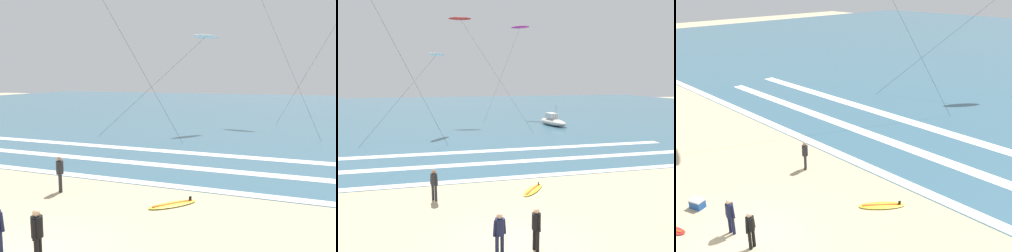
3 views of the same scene
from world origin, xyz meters
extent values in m
plane|color=tan|center=(0.00, 0.00, 0.00)|extent=(160.00, 160.00, 0.00)
cube|color=white|center=(-1.41, 7.93, 0.01)|extent=(58.47, 0.65, 0.01)
cube|color=white|center=(-1.76, 11.49, 0.01)|extent=(37.86, 0.88, 0.01)
cube|color=white|center=(-1.56, 15.30, 0.01)|extent=(39.15, 0.96, 0.01)
cylinder|color=black|center=(0.54, -0.27, 0.41)|extent=(0.13, 0.13, 0.82)
cylinder|color=black|center=(0.48, -0.07, 0.41)|extent=(0.13, 0.13, 0.82)
cylinder|color=black|center=(0.51, -0.17, 1.11)|extent=(0.32, 0.32, 0.58)
cylinder|color=black|center=(0.56, -0.35, 1.08)|extent=(0.12, 0.15, 0.56)
cylinder|color=black|center=(0.46, 0.01, 1.08)|extent=(0.12, 0.15, 0.56)
sphere|color=tan|center=(0.51, -0.17, 1.49)|extent=(0.21, 0.21, 0.21)
cylinder|color=#232328|center=(-2.90, 5.29, 0.41)|extent=(0.13, 0.13, 0.82)
cylinder|color=#232328|center=(-3.05, 5.43, 0.41)|extent=(0.13, 0.13, 0.82)
cylinder|color=#232328|center=(-2.98, 5.36, 1.11)|extent=(0.32, 0.32, 0.58)
cylinder|color=#232328|center=(-2.84, 5.23, 1.08)|extent=(0.16, 0.16, 0.56)
cylinder|color=#232328|center=(-3.11, 5.49, 1.08)|extent=(0.16, 0.16, 0.56)
sphere|color=#9E7051|center=(-2.98, 5.36, 1.49)|extent=(0.21, 0.21, 0.21)
cylinder|color=#141938|center=(-0.73, -0.25, 0.41)|extent=(0.13, 0.13, 0.82)
cylinder|color=#141938|center=(-0.92, -0.30, 0.41)|extent=(0.13, 0.13, 0.82)
cylinder|color=#141938|center=(-0.83, -0.27, 1.11)|extent=(0.32, 0.32, 0.58)
cylinder|color=#141938|center=(-0.65, -0.22, 1.08)|extent=(0.15, 0.12, 0.56)
cylinder|color=#141938|center=(-1.01, -0.32, 1.08)|extent=(0.15, 0.12, 0.56)
sphere|color=tan|center=(-0.83, -0.27, 1.49)|extent=(0.21, 0.21, 0.21)
ellipsoid|color=yellow|center=(2.26, 5.52, 0.04)|extent=(1.83, 1.98, 0.09)
cube|color=#D84C19|center=(2.26, 5.52, 0.09)|extent=(1.25, 1.41, 0.01)
cube|color=black|center=(2.80, 6.14, 0.17)|extent=(0.09, 0.10, 0.16)
cylinder|color=#333333|center=(-5.91, 22.96, 4.41)|extent=(7.17, 8.00, 8.83)
cube|color=#1E4C9E|center=(-3.59, -0.45, 0.18)|extent=(0.71, 0.62, 0.36)
cube|color=silver|center=(-3.59, -0.45, 0.40)|extent=(0.73, 0.63, 0.08)
camera|label=1|loc=(7.15, -7.65, 5.09)|focal=39.42mm
camera|label=2|loc=(-2.84, -9.83, 6.04)|focal=32.96mm
camera|label=3|loc=(11.20, -5.88, 9.66)|focal=39.66mm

